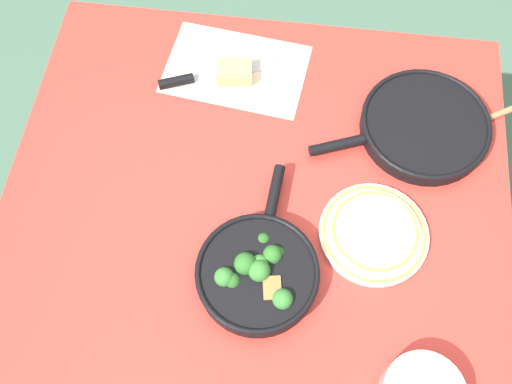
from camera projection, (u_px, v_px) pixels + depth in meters
ground_plane at (256, 291)px, 1.92m from camera, size 14.00×14.00×0.00m
dining_table_red at (256, 211)px, 1.31m from camera, size 1.10×0.99×0.76m
skillet_broccoli at (258, 272)px, 1.13m from camera, size 0.25×0.37×0.07m
skillet_eggs at (424, 126)px, 1.29m from camera, size 0.40×0.29×0.04m
wooden_spoon at (487, 118)px, 1.31m from camera, size 0.33×0.21×0.02m
parchment_sheet at (236, 69)px, 1.38m from camera, size 0.36×0.26×0.00m
grater_knife at (201, 77)px, 1.36m from camera, size 0.28×0.13×0.02m
cheese_block at (234, 72)px, 1.36m from camera, size 0.09×0.07×0.04m
dinner_plate_stack at (374, 233)px, 1.19m from camera, size 0.23×0.23×0.03m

